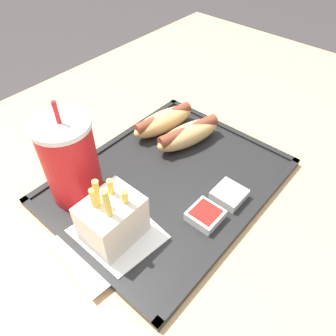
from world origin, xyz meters
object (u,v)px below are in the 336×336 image
object	(u,v)px
soda_cup	(70,161)
hot_dog_near	(188,134)
sauce_cup_mayo	(229,194)
hot_dog_far	(163,121)
sauce_cup_ketchup	(205,215)
fries_carton	(114,221)

from	to	relation	value
soda_cup	hot_dog_near	size ratio (longest dim) A/B	1.23
sauce_cup_mayo	hot_dog_far	bearing A→B (deg)	72.07
hot_dog_near	sauce_cup_mayo	size ratio (longest dim) A/B	3.05
sauce_cup_ketchup	fries_carton	bearing A→B (deg)	144.67
hot_dog_near	sauce_cup_ketchup	xyz separation A→B (m)	(-0.13, -0.14, -0.01)
soda_cup	hot_dog_far	size ratio (longest dim) A/B	1.24
soda_cup	sauce_cup_ketchup	distance (m)	0.23
hot_dog_far	sauce_cup_mayo	distance (m)	0.22
hot_dog_far	sauce_cup_ketchup	bearing A→B (deg)	-122.40
hot_dog_far	sauce_cup_ketchup	distance (m)	0.24
soda_cup	sauce_cup_mayo	xyz separation A→B (m)	(0.16, -0.20, -0.07)
hot_dog_far	sauce_cup_mayo	xyz separation A→B (m)	(-0.07, -0.21, -0.01)
soda_cup	fries_carton	xyz separation A→B (m)	(-0.02, -0.11, -0.04)
fries_carton	sauce_cup_mayo	xyz separation A→B (m)	(0.18, -0.09, -0.03)
hot_dog_far	sauce_cup_mayo	bearing A→B (deg)	-107.93
sauce_cup_mayo	sauce_cup_ketchup	bearing A→B (deg)	175.57
soda_cup	hot_dog_far	bearing A→B (deg)	1.46
hot_dog_far	fries_carton	size ratio (longest dim) A/B	1.22
hot_dog_far	hot_dog_near	world-z (taller)	same
fries_carton	hot_dog_far	bearing A→B (deg)	26.34
fries_carton	sauce_cup_mayo	size ratio (longest dim) A/B	2.48
soda_cup	hot_dog_near	distance (m)	0.24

